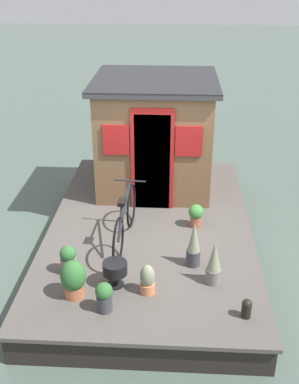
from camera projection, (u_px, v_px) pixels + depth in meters
name	position (u px, v px, depth m)	size (l,w,h in m)	color
ground_plane	(150.00, 248.00, 7.95)	(60.00, 60.00, 0.00)	#47564C
houseboat_deck	(150.00, 237.00, 7.84)	(5.38, 3.29, 0.47)	#4C4742
houseboat_cabin	(155.00, 133.00, 8.68)	(2.16, 2.20, 2.05)	brown
bicycle	(125.00, 220.00, 7.07)	(1.80, 0.50, 0.85)	black
potted_plant_geranium	(214.00, 264.00, 6.23)	(0.21, 0.21, 0.64)	slate
potted_plant_ivy	(196.00, 215.00, 7.59)	(0.24, 0.24, 0.39)	#935138
potted_plant_mint	(68.00, 260.00, 6.47)	(0.23, 0.23, 0.42)	slate
potted_plant_rosemary	(104.00, 296.00, 5.76)	(0.22, 0.22, 0.41)	#38383D
potted_plant_basil	(73.00, 279.00, 5.98)	(0.33, 0.33, 0.54)	#B2603D
potted_plant_sage	(194.00, 245.00, 6.58)	(0.20, 0.20, 0.70)	#38383D
potted_plant_lavender	(147.00, 280.00, 6.08)	(0.20, 0.20, 0.42)	#C6754C
charcoal_grill	(115.00, 269.00, 6.19)	(0.33, 0.33, 0.36)	black
mooring_bollard	(247.00, 308.00, 5.69)	(0.13, 0.13, 0.26)	black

